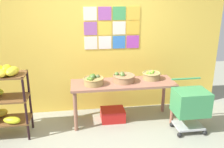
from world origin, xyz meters
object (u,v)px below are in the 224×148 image
(fruit_basket_right, at_px, (151,75))
(fruit_basket_centre, at_px, (124,78))
(shopping_cart, at_px, (191,104))
(fruit_basket_back_right, at_px, (93,80))
(display_table, at_px, (123,87))
(produce_crate_under_table, at_px, (113,115))

(fruit_basket_right, xyz_separation_m, fruit_basket_centre, (-0.51, -0.06, -0.00))
(fruit_basket_right, bearing_deg, shopping_cart, -51.06)
(fruit_basket_centre, distance_m, shopping_cart, 1.17)
(fruit_basket_back_right, distance_m, shopping_cart, 1.62)
(fruit_basket_back_right, relative_size, fruit_basket_centre, 0.90)
(shopping_cart, bearing_deg, fruit_basket_centre, 145.30)
(display_table, xyz_separation_m, shopping_cart, (1.01, -0.51, -0.15))
(fruit_basket_right, relative_size, shopping_cart, 0.38)
(fruit_basket_right, relative_size, fruit_basket_centre, 0.84)
(display_table, xyz_separation_m, fruit_basket_right, (0.53, 0.09, 0.16))
(fruit_basket_back_right, xyz_separation_m, shopping_cart, (1.52, -0.47, -0.32))
(display_table, xyz_separation_m, produce_crate_under_table, (-0.18, 0.04, -0.54))
(display_table, distance_m, fruit_basket_centre, 0.16)
(fruit_basket_right, distance_m, produce_crate_under_table, 0.99)
(fruit_basket_back_right, relative_size, produce_crate_under_table, 0.82)
(shopping_cart, bearing_deg, display_table, 146.80)
(produce_crate_under_table, relative_size, shopping_cart, 0.49)
(fruit_basket_right, height_order, produce_crate_under_table, fruit_basket_right)
(fruit_basket_back_right, height_order, shopping_cart, fruit_basket_back_right)
(display_table, xyz_separation_m, fruit_basket_centre, (0.01, 0.03, 0.16))
(fruit_basket_centre, bearing_deg, produce_crate_under_table, 176.89)
(shopping_cart, bearing_deg, produce_crate_under_table, 148.86)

